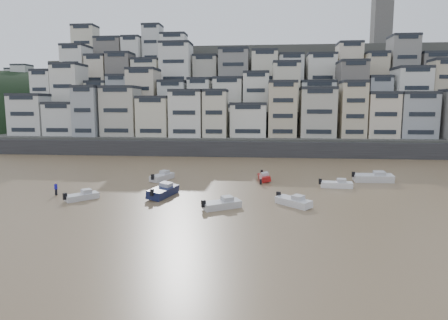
# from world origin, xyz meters

# --- Properties ---
(ground) EXTENTS (400.00, 400.00, 0.00)m
(ground) POSITION_xyz_m (0.00, 0.00, 0.00)
(ground) COLOR olive
(ground) RESTS_ON ground
(harbor_wall) EXTENTS (140.00, 3.00, 3.50)m
(harbor_wall) POSITION_xyz_m (10.00, 65.00, 1.75)
(harbor_wall) COLOR #38383A
(harbor_wall) RESTS_ON ground
(hillside) EXTENTS (141.04, 66.00, 50.00)m
(hillside) POSITION_xyz_m (14.73, 104.84, 13.01)
(hillside) COLOR #4C4C47
(hillside) RESTS_ON ground
(headland) EXTENTS (216.00, 135.00, 53.33)m
(headland) POSITION_xyz_m (-95.00, 135.00, 0.02)
(headland) COLOR black
(headland) RESTS_ON ground
(boat_b) EXTENTS (4.78, 4.81, 1.39)m
(boat_b) POSITION_xyz_m (18.81, 20.11, 0.70)
(boat_b) COLOR silver
(boat_b) RESTS_ON ground
(boat_d) EXTENTS (4.98, 1.90, 1.33)m
(boat_d) POSITION_xyz_m (25.78, 31.31, 0.67)
(boat_d) COLOR white
(boat_d) RESTS_ON ground
(boat_j) EXTENTS (4.07, 4.33, 1.22)m
(boat_j) POSITION_xyz_m (-7.46, 20.52, 0.61)
(boat_j) COLOR silver
(boat_j) RESTS_ON ground
(boat_e) EXTENTS (2.36, 5.02, 1.31)m
(boat_e) POSITION_xyz_m (15.37, 35.74, 0.66)
(boat_e) COLOR #A31414
(boat_e) RESTS_ON ground
(boat_a) EXTENTS (5.03, 4.12, 1.36)m
(boat_a) POSITION_xyz_m (10.54, 17.93, 0.68)
(boat_a) COLOR silver
(boat_a) RESTS_ON ground
(boat_c) EXTENTS (3.45, 6.78, 1.77)m
(boat_c) POSITION_xyz_m (2.24, 23.41, 0.88)
(boat_c) COLOR #141B3F
(boat_c) RESTS_ON ground
(boat_f) EXTENTS (3.46, 5.69, 1.48)m
(boat_f) POSITION_xyz_m (-0.78, 34.59, 0.74)
(boat_f) COLOR silver
(boat_f) RESTS_ON ground
(boat_g) EXTENTS (6.56, 2.33, 1.77)m
(boat_g) POSITION_xyz_m (32.22, 36.23, 0.89)
(boat_g) COLOR silver
(boat_g) RESTS_ON ground
(person_blue) EXTENTS (0.44, 0.44, 1.74)m
(person_blue) POSITION_xyz_m (-12.06, 22.72, 0.87)
(person_blue) COLOR #1A16A5
(person_blue) RESTS_ON ground
(person_pink) EXTENTS (0.44, 0.44, 1.74)m
(person_pink) POSITION_xyz_m (14.85, 32.72, 0.87)
(person_pink) COLOR #D3959B
(person_pink) RESTS_ON ground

